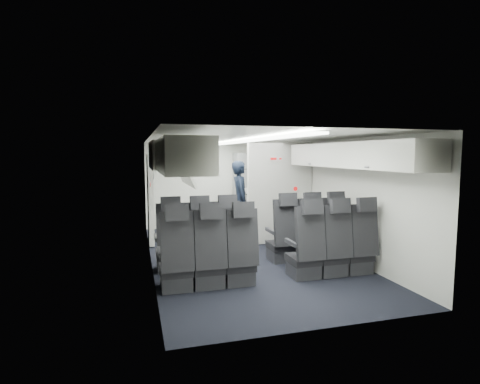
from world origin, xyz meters
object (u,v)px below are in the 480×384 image
seat_row_mid (274,255)px  carry_on_bag (170,159)px  seat_row_front (255,241)px  boarding_door (150,198)px  flight_attendant (240,199)px  galley_unit (251,190)px

seat_row_mid → carry_on_bag: carry_on_bag is taller
seat_row_front → seat_row_mid: (0.00, -0.90, 0.00)m
seat_row_front → boarding_door: (-1.64, 2.09, 0.55)m
seat_row_front → boarding_door: 2.71m
flight_attendant → carry_on_bag: (-1.74, -2.13, 0.94)m
galley_unit → flight_attendant: (-0.61, -1.12, -0.09)m
boarding_door → seat_row_front: bearing=-51.8°
seat_row_mid → carry_on_bag: size_ratio=8.46×
seat_row_front → carry_on_bag: size_ratio=8.46×
seat_row_front → flight_attendant: (0.34, 2.14, 0.46)m
seat_row_front → boarding_door: boarding_door is taller
galley_unit → seat_row_front: bearing=-106.3°
galley_unit → boarding_door: size_ratio=1.02×
boarding_door → galley_unit: bearing=24.3°
galley_unit → flight_attendant: 1.28m
seat_row_mid → galley_unit: 4.30m
seat_row_mid → boarding_door: bearing=118.8°
boarding_door → flight_attendant: (1.98, 0.05, -0.09)m
galley_unit → carry_on_bag: (-2.35, -3.25, 0.85)m
galley_unit → seat_row_mid: bearing=-102.9°
boarding_door → seat_row_mid: bearing=-61.2°
boarding_door → flight_attendant: bearing=1.5°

